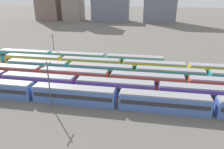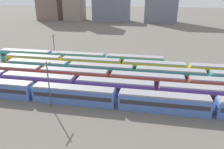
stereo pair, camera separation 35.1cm
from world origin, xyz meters
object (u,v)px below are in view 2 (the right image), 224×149
Objects in this scene: train_track_5 at (78,58)px; catenary_pole_2 at (49,83)px; catenary_pole_1 at (54,46)px; train_track_2 at (147,81)px; train_track_0 at (117,98)px; train_track_3 at (170,75)px; train_track_4 at (121,66)px; train_track_1 at (115,88)px.

catenary_pole_2 reaches higher than train_track_5.
catenary_pole_1 is 0.89× the size of catenary_pole_2.
catenary_pole_1 reaches higher than train_track_2.
train_track_5 is (-17.44, 26.00, -0.00)m from train_track_0.
train_track_3 is 1.68× the size of train_track_5.
train_track_3 is at bearing -19.66° from train_track_5.
train_track_5 is at bearing 160.34° from train_track_3.
train_track_5 is at bearing 161.29° from train_track_4.
catenary_pole_1 is (-25.00, 8.30, 3.12)m from train_track_4.
train_track_0 is 19.49m from train_track_3.
train_track_2 is 23.60m from catenary_pole_2.
train_track_0 and train_track_3 have the same top height.
train_track_1 is at bearing -143.94° from train_track_2.
train_track_3 is at bearing 41.26° from train_track_2.
train_track_4 is at bearing 95.71° from train_track_0.
catenary_pole_2 is (13.62, -31.91, 0.55)m from catenary_pole_1.
catenary_pole_2 is at bearing -82.15° from train_track_5.
train_track_2 and train_track_4 have the same top height.
train_track_2 is 27.95m from train_track_5.
catenary_pole_1 is at bearing 150.33° from train_track_2.
train_track_4 is at bearing -18.37° from catenary_pole_1.
train_track_4 is (-0.69, 15.60, 0.00)m from train_track_1.
train_track_3 is 41.17m from catenary_pole_1.
catenary_pole_1 reaches higher than train_track_4.
catenary_pole_2 is at bearing -168.25° from train_track_0.
train_track_1 is 15.62m from train_track_4.
train_track_3 is 9.31× the size of catenary_pole_2.
train_track_1 and train_track_4 have the same top height.
train_track_0 is 39.88m from catenary_pole_1.
train_track_1 and train_track_5 have the same top height.
train_track_4 is (-7.83, 10.40, 0.00)m from train_track_2.
train_track_0 is at bearing -47.06° from catenary_pole_1.
train_track_0 and train_track_4 have the same top height.
catenary_pole_2 reaches higher than train_track_4.
train_track_1 is 8.83m from train_track_2.
train_track_0 is at bearing -75.02° from train_track_1.
train_track_0 is 0.80× the size of train_track_1.
train_track_3 is (11.68, 15.60, 0.00)m from train_track_0.
train_track_0 is at bearing -126.82° from train_track_3.
catenary_pole_2 reaches higher than catenary_pole_1.
train_track_1 is 26.27m from train_track_5.
train_track_1 is 14.95m from catenary_pole_2.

